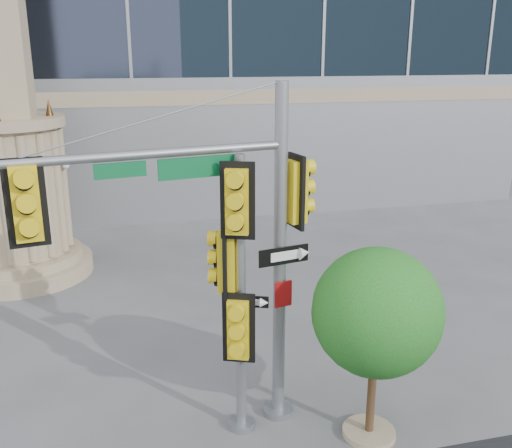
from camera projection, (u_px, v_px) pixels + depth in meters
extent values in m
plane|color=#545456|center=(274.00, 405.00, 11.71)|extent=(120.00, 120.00, 0.00)
cylinder|color=tan|center=(23.00, 267.00, 18.63)|extent=(4.40, 4.40, 0.50)
cylinder|color=tan|center=(22.00, 255.00, 18.52)|extent=(3.80, 3.80, 0.30)
cylinder|color=tan|center=(14.00, 191.00, 17.90)|extent=(3.00, 3.00, 4.00)
cylinder|color=tan|center=(5.00, 122.00, 17.28)|extent=(3.50, 3.50, 0.30)
cone|color=#472D14|center=(49.00, 107.00, 17.47)|extent=(0.24, 0.24, 0.50)
cylinder|color=slate|center=(278.00, 410.00, 11.44)|extent=(0.61, 0.61, 0.13)
cylinder|color=slate|center=(280.00, 261.00, 10.53)|extent=(0.24, 0.24, 6.49)
cylinder|color=slate|center=(153.00, 154.00, 9.00)|extent=(4.49, 0.99, 0.15)
cube|color=#0B5F2F|center=(200.00, 167.00, 9.36)|extent=(1.39, 0.30, 0.35)
cube|color=yellow|center=(26.00, 203.00, 8.40)|extent=(0.64, 0.41, 1.35)
cube|color=yellow|center=(296.00, 191.00, 10.28)|extent=(0.41, 0.64, 1.35)
cube|color=black|center=(284.00, 256.00, 10.35)|extent=(0.98, 0.22, 0.32)
cube|color=maroon|center=(283.00, 294.00, 10.57)|extent=(0.35, 0.10, 0.50)
cylinder|color=slate|center=(242.00, 424.00, 11.01)|extent=(0.51, 0.51, 0.13)
cylinder|color=slate|center=(241.00, 301.00, 10.26)|extent=(0.19, 0.19, 5.32)
cube|color=yellow|center=(238.00, 201.00, 9.49)|extent=(0.65, 0.49, 1.33)
cube|color=yellow|center=(227.00, 261.00, 10.08)|extent=(0.49, 0.65, 1.33)
cube|color=yellow|center=(239.00, 328.00, 10.16)|extent=(0.65, 0.49, 1.33)
cube|color=black|center=(250.00, 301.00, 10.10)|extent=(0.63, 0.27, 0.21)
cylinder|color=tan|center=(369.00, 432.00, 10.79)|extent=(1.00, 1.00, 0.11)
cylinder|color=#382314|center=(372.00, 389.00, 10.52)|extent=(0.16, 0.16, 1.99)
sphere|color=#16611F|center=(377.00, 312.00, 10.07)|extent=(2.33, 2.33, 2.33)
sphere|color=#16611F|center=(394.00, 319.00, 10.54)|extent=(1.44, 1.44, 1.44)
sphere|color=#16611F|center=(362.00, 336.00, 9.81)|extent=(1.22, 1.22, 1.22)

